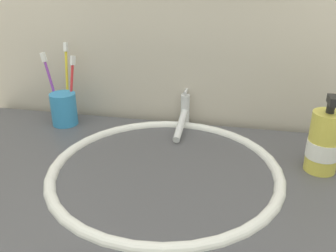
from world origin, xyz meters
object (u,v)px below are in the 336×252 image
(faucet, at_px, (183,115))
(toothbrush_yellow, at_px, (67,77))
(toothbrush_purple, at_px, (51,83))
(soap_dispenser, at_px, (324,143))
(toothbrush_cup, at_px, (64,109))
(toothbrush_red, at_px, (72,85))

(faucet, relative_size, toothbrush_yellow, 0.84)
(toothbrush_purple, height_order, soap_dispenser, toothbrush_purple)
(toothbrush_cup, xyz_separation_m, toothbrush_red, (0.02, 0.03, 0.06))
(faucet, distance_m, toothbrush_yellow, 0.33)
(toothbrush_yellow, bearing_deg, toothbrush_cup, -84.79)
(toothbrush_purple, height_order, toothbrush_yellow, toothbrush_yellow)
(toothbrush_yellow, height_order, soap_dispenser, toothbrush_yellow)
(toothbrush_cup, relative_size, toothbrush_purple, 0.47)
(toothbrush_purple, bearing_deg, faucet, 3.74)
(toothbrush_purple, xyz_separation_m, soap_dispenser, (0.68, -0.13, -0.05))
(toothbrush_cup, bearing_deg, faucet, 7.41)
(toothbrush_yellow, xyz_separation_m, soap_dispenser, (0.64, -0.16, -0.06))
(toothbrush_red, bearing_deg, toothbrush_purple, -170.96)
(toothbrush_yellow, bearing_deg, faucet, -0.57)
(toothbrush_purple, relative_size, soap_dispenser, 1.09)
(toothbrush_yellow, distance_m, soap_dispenser, 0.66)
(toothbrush_cup, bearing_deg, toothbrush_red, 58.22)
(soap_dispenser, bearing_deg, toothbrush_purple, 168.82)
(soap_dispenser, bearing_deg, toothbrush_yellow, 166.00)
(soap_dispenser, bearing_deg, toothbrush_red, 167.11)
(toothbrush_purple, distance_m, soap_dispenser, 0.69)
(soap_dispenser, bearing_deg, toothbrush_cup, 169.74)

